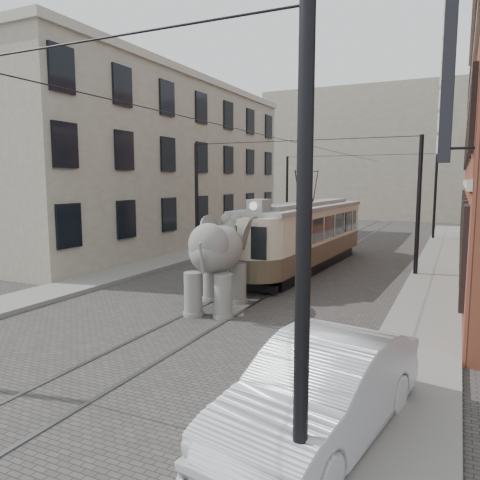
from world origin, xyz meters
The scene contains 10 objects.
ground centered at (0.00, 0.00, 0.00)m, with size 120.00×120.00×0.00m, color #403D3B.
tram_rails centered at (0.00, 0.00, 0.01)m, with size 1.54×80.00×0.02m, color slate, non-canonical shape.
sidewalk_right centered at (6.00, 0.00, 0.07)m, with size 2.00×60.00×0.15m, color slate.
sidewalk_left centered at (-6.50, 0.00, 0.07)m, with size 2.00×60.00×0.15m, color slate.
stucco_building centered at (-11.00, 10.00, 5.00)m, with size 7.00×24.00×10.00m, color gray.
distant_block centered at (0.00, 40.00, 7.00)m, with size 28.00×10.00×14.00m, color gray.
catenary centered at (-0.20, 5.00, 3.00)m, with size 11.00×30.20×6.00m, color black, non-canonical shape.
tram centered at (0.30, 5.99, 2.29)m, with size 2.38×11.52×4.57m, color beige, non-canonical shape.
elephant centered at (-0.18, -1.99, 1.49)m, with size 2.69×4.88×2.98m, color slate, non-canonical shape.
parked_car centered at (4.95, -8.12, 0.81)m, with size 1.73×4.92×1.62m, color #B3B4B8.
Camera 1 is at (6.77, -15.01, 4.10)m, focal length 34.98 mm.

